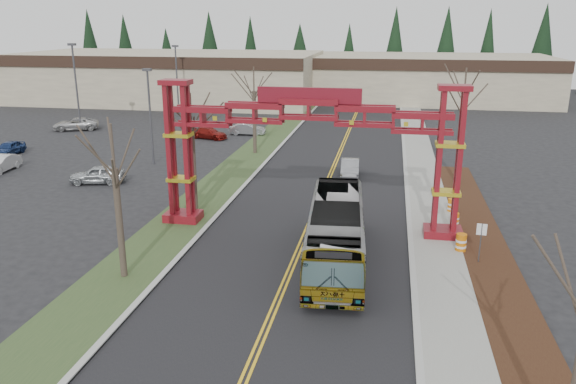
% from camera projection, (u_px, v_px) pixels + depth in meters
% --- Properties ---
extents(road, '(12.00, 110.00, 0.02)m').
position_uv_depth(road, '(322.00, 196.00, 40.95)').
color(road, black).
rests_on(road, ground).
extents(lane_line_left, '(0.12, 100.00, 0.01)m').
position_uv_depth(lane_line_left, '(320.00, 195.00, 40.97)').
color(lane_line_left, yellow).
rests_on(lane_line_left, road).
extents(lane_line_right, '(0.12, 100.00, 0.01)m').
position_uv_depth(lane_line_right, '(323.00, 195.00, 40.93)').
color(lane_line_right, yellow).
rests_on(lane_line_right, road).
extents(curb_right, '(0.30, 110.00, 0.15)m').
position_uv_depth(curb_right, '(408.00, 199.00, 39.88)').
color(curb_right, '#B0B1AB').
rests_on(curb_right, ground).
extents(sidewalk_right, '(2.60, 110.00, 0.14)m').
position_uv_depth(sidewalk_right, '(428.00, 200.00, 39.63)').
color(sidewalk_right, gray).
rests_on(sidewalk_right, ground).
extents(landscape_strip, '(2.60, 50.00, 0.12)m').
position_uv_depth(landscape_strip, '(507.00, 305.00, 25.07)').
color(landscape_strip, '#321810').
rests_on(landscape_strip, ground).
extents(grass_median, '(4.00, 110.00, 0.08)m').
position_uv_depth(grass_median, '(216.00, 189.00, 42.31)').
color(grass_median, '#314A25').
rests_on(grass_median, ground).
extents(curb_left, '(0.30, 110.00, 0.15)m').
position_uv_depth(curb_left, '(240.00, 190.00, 41.99)').
color(curb_left, '#B0B1AB').
rests_on(curb_left, ground).
extents(gateway_arch, '(18.20, 1.60, 8.90)m').
position_uv_depth(gateway_arch, '(309.00, 133.00, 32.62)').
color(gateway_arch, maroon).
rests_on(gateway_arch, ground).
extents(retail_building_west, '(46.00, 22.30, 7.50)m').
position_uv_depth(retail_building_west, '(171.00, 77.00, 89.19)').
color(retail_building_west, tan).
rests_on(retail_building_west, ground).
extents(retail_building_east, '(38.00, 20.30, 7.00)m').
position_uv_depth(retail_building_east, '(426.00, 78.00, 89.92)').
color(retail_building_east, tan).
rests_on(retail_building_east, ground).
extents(conifer_treeline, '(116.10, 5.60, 13.00)m').
position_uv_depth(conifer_treeline, '(369.00, 54.00, 102.06)').
color(conifer_treeline, black).
rests_on(conifer_treeline, ground).
extents(transit_bus, '(3.62, 11.98, 3.29)m').
position_uv_depth(transit_bus, '(336.00, 232.00, 29.27)').
color(transit_bus, '#979A9E').
rests_on(transit_bus, ground).
extents(silver_sedan, '(1.68, 4.21, 1.36)m').
position_uv_depth(silver_sedan, '(350.00, 168.00, 45.95)').
color(silver_sedan, '#A5A8AD').
rests_on(silver_sedan, ground).
extents(parked_car_near_a, '(4.48, 2.61, 1.43)m').
position_uv_depth(parked_car_near_a, '(97.00, 174.00, 43.88)').
color(parked_car_near_a, '#AFB3B7').
rests_on(parked_car_near_a, ground).
extents(parked_car_near_b, '(1.74, 4.29, 1.38)m').
position_uv_depth(parked_car_near_b, '(0.00, 164.00, 47.30)').
color(parked_car_near_b, silver).
rests_on(parked_car_near_b, ground).
extents(parked_car_mid_a, '(4.50, 2.75, 1.22)m').
position_uv_depth(parked_car_mid_a, '(209.00, 133.00, 60.67)').
color(parked_car_mid_a, maroon).
rests_on(parked_car_mid_a, ground).
extents(parked_car_mid_b, '(1.80, 3.99, 1.33)m').
position_uv_depth(parked_car_mid_b, '(9.00, 148.00, 53.14)').
color(parked_car_mid_b, navy).
rests_on(parked_car_mid_b, ground).
extents(parked_car_far_a, '(4.01, 1.49, 1.31)m').
position_uv_depth(parked_car_far_a, '(247.00, 129.00, 62.67)').
color(parked_car_far_a, gray).
rests_on(parked_car_far_a, ground).
extents(parked_car_far_b, '(5.61, 4.09, 1.42)m').
position_uv_depth(parked_car_far_b, '(76.00, 124.00, 65.48)').
color(parked_car_far_b, silver).
rests_on(parked_car_far_b, ground).
extents(bare_tree_median_near, '(3.25, 3.25, 7.72)m').
position_uv_depth(bare_tree_median_near, '(115.00, 169.00, 26.32)').
color(bare_tree_median_near, '#382D26').
rests_on(bare_tree_median_near, ground).
extents(bare_tree_median_mid, '(3.30, 3.30, 7.84)m').
position_uv_depth(bare_tree_median_mid, '(192.00, 127.00, 36.29)').
color(bare_tree_median_mid, '#382D26').
rests_on(bare_tree_median_mid, ground).
extents(bare_tree_median_far, '(3.37, 3.37, 8.19)m').
position_uv_depth(bare_tree_median_far, '(254.00, 91.00, 52.29)').
color(bare_tree_median_far, '#382D26').
rests_on(bare_tree_median_far, ground).
extents(bare_tree_right_far, '(3.45, 3.45, 8.92)m').
position_uv_depth(bare_tree_right_far, '(464.00, 99.00, 42.11)').
color(bare_tree_right_far, '#382D26').
rests_on(bare_tree_right_far, ground).
extents(light_pole_near, '(0.73, 0.36, 8.36)m').
position_uv_depth(light_pole_near, '(150.00, 110.00, 48.65)').
color(light_pole_near, '#3F3F44').
rests_on(light_pole_near, ground).
extents(light_pole_mid, '(0.86, 0.43, 9.86)m').
position_uv_depth(light_pole_mid, '(76.00, 81.00, 63.62)').
color(light_pole_mid, '#3F3F44').
rests_on(light_pole_mid, ground).
extents(light_pole_far, '(0.80, 0.40, 9.22)m').
position_uv_depth(light_pole_far, '(177.00, 75.00, 74.31)').
color(light_pole_far, '#3F3F44').
rests_on(light_pole_far, ground).
extents(street_sign, '(0.51, 0.09, 2.24)m').
position_uv_depth(street_sign, '(481.00, 235.00, 28.97)').
color(street_sign, '#3F3F44').
rests_on(street_sign, ground).
extents(barrel_south, '(0.59, 0.59, 1.09)m').
position_uv_depth(barrel_south, '(461.00, 243.00, 30.72)').
color(barrel_south, orange).
rests_on(barrel_south, ground).
extents(barrel_mid, '(0.50, 0.50, 0.93)m').
position_uv_depth(barrel_mid, '(455.00, 220.00, 34.56)').
color(barrel_mid, orange).
rests_on(barrel_mid, ground).
extents(barrel_north, '(0.53, 0.53, 0.98)m').
position_uv_depth(barrel_north, '(451.00, 206.00, 37.11)').
color(barrel_north, orange).
rests_on(barrel_north, ground).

